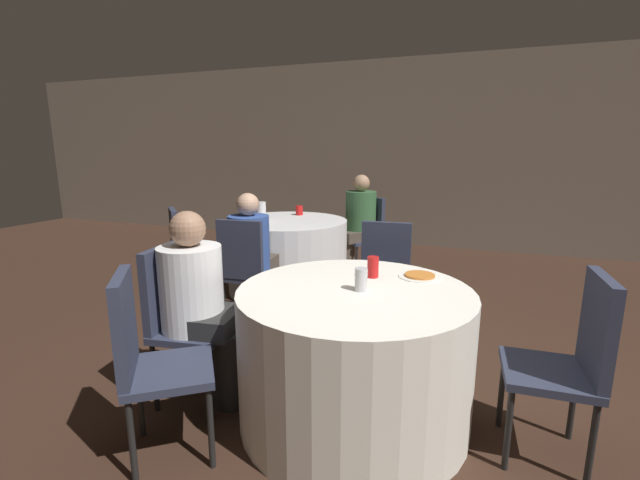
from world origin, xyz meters
The scene contains 19 objects.
ground_plane centered at (0.00, 0.00, 0.00)m, with size 16.00×16.00×0.00m, color #382319.
wall_back centered at (0.00, 4.74, 1.40)m, with size 16.00×0.06×2.80m.
table_near centered at (-0.09, 0.12, 0.38)m, with size 1.25×1.25×0.75m.
table_far centered at (-1.37, 2.05, 0.38)m, with size 1.25×1.25×0.75m.
chair_near_west centered at (-1.12, -0.03, 0.55)m, with size 0.46×0.45×0.93m.
chair_near_southwest centered at (-0.92, -0.51, 0.55)m, with size 0.56×0.56×0.93m.
chair_near_east centered at (0.95, 0.17, 0.55)m, with size 0.42×0.42×0.93m.
chair_near_north centered at (-0.15, 1.17, 0.55)m, with size 0.42×0.43×0.93m.
chair_far_northeast centered at (-0.72, 2.86, 0.55)m, with size 0.56×0.56×0.93m.
chair_far_southwest centered at (-2.12, 1.32, 0.55)m, with size 0.57×0.57×0.93m.
chair_far_south centered at (-1.28, 1.01, 0.55)m, with size 0.43×0.44×0.93m.
person_green_jacket centered at (-0.82, 2.73, 0.61)m, with size 0.47×0.49×1.20m.
person_white_shirt centered at (-0.96, -0.01, 0.59)m, with size 0.52×0.39×1.14m.
person_blue_shirt centered at (-1.29, 1.17, 0.58)m, with size 0.36×0.51×1.13m.
pizza_plate_near centered at (0.20, 0.47, 0.76)m, with size 0.24×0.24×0.02m.
soda_can_silver centered at (-0.05, 0.12, 0.81)m, with size 0.07×0.07×0.12m.
soda_can_red centered at (-0.05, 0.38, 0.81)m, with size 0.07×0.07×0.12m.
bottle_far centered at (-1.57, 1.86, 0.86)m, with size 0.09×0.09×0.20m.
cup_far centered at (-1.39, 2.41, 0.81)m, with size 0.08×0.08×0.10m.
Camera 1 is at (0.49, -1.96, 1.48)m, focal length 24.00 mm.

